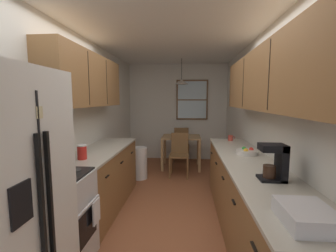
# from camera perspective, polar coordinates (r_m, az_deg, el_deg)

# --- Properties ---
(ground_plane) EXTENTS (12.00, 12.00, 0.00)m
(ground_plane) POSITION_cam_1_polar(r_m,az_deg,el_deg) (3.87, 0.55, -18.04)
(ground_plane) COLOR brown
(wall_left) EXTENTS (0.10, 9.00, 2.55)m
(wall_left) POSITION_cam_1_polar(r_m,az_deg,el_deg) (3.88, -19.76, 1.19)
(wall_left) COLOR silver
(wall_left) RESTS_ON ground
(wall_right) EXTENTS (0.10, 9.00, 2.55)m
(wall_right) POSITION_cam_1_polar(r_m,az_deg,el_deg) (3.69, 21.99, 0.84)
(wall_right) COLOR silver
(wall_right) RESTS_ON ground
(wall_back) EXTENTS (4.40, 0.10, 2.55)m
(wall_back) POSITION_cam_1_polar(r_m,az_deg,el_deg) (6.17, 2.43, 3.49)
(wall_back) COLOR silver
(wall_back) RESTS_ON ground
(ceiling_slab) EXTENTS (4.40, 9.00, 0.08)m
(ceiling_slab) POSITION_cam_1_polar(r_m,az_deg,el_deg) (3.65, 0.60, 22.12)
(ceiling_slab) COLOR white
(stove_range) EXTENTS (0.66, 0.61, 1.10)m
(stove_range) POSITION_cam_1_polar(r_m,az_deg,el_deg) (2.59, -26.69, -20.44)
(stove_range) COLOR silver
(stove_range) RESTS_ON ground
(microwave_over_range) EXTENTS (0.39, 0.62, 0.35)m
(microwave_over_range) POSITION_cam_1_polar(r_m,az_deg,el_deg) (2.38, -30.57, 7.04)
(microwave_over_range) COLOR black
(counter_left) EXTENTS (0.64, 1.86, 0.90)m
(counter_left) POSITION_cam_1_polar(r_m,az_deg,el_deg) (3.62, -16.26, -12.45)
(counter_left) COLOR olive
(counter_left) RESTS_ON ground
(upper_cabinets_left) EXTENTS (0.33, 1.94, 0.73)m
(upper_cabinets_left) POSITION_cam_1_polar(r_m,az_deg,el_deg) (3.44, -19.58, 10.70)
(upper_cabinets_left) COLOR olive
(counter_right) EXTENTS (0.64, 3.16, 0.90)m
(counter_right) POSITION_cam_1_polar(r_m,az_deg,el_deg) (2.97, 19.71, -16.94)
(counter_right) COLOR olive
(counter_right) RESTS_ON ground
(upper_cabinets_right) EXTENTS (0.33, 2.84, 0.67)m
(upper_cabinets_right) POSITION_cam_1_polar(r_m,az_deg,el_deg) (2.73, 24.05, 10.62)
(upper_cabinets_right) COLOR olive
(dining_table) EXTENTS (0.89, 0.70, 0.76)m
(dining_table) POSITION_cam_1_polar(r_m,az_deg,el_deg) (5.38, 3.33, -3.99)
(dining_table) COLOR #A87F51
(dining_table) RESTS_ON ground
(dining_chair_near) EXTENTS (0.41, 0.41, 0.90)m
(dining_chair_near) POSITION_cam_1_polar(r_m,az_deg,el_deg) (4.86, 2.88, -6.62)
(dining_chair_near) COLOR brown
(dining_chair_near) RESTS_ON ground
(dining_chair_far) EXTENTS (0.44, 0.44, 0.90)m
(dining_chair_far) POSITION_cam_1_polar(r_m,az_deg,el_deg) (5.96, 3.27, -4.14)
(dining_chair_far) COLOR brown
(dining_chair_far) RESTS_ON ground
(pendant_light) EXTENTS (0.32, 0.32, 0.58)m
(pendant_light) POSITION_cam_1_polar(r_m,az_deg,el_deg) (5.31, 3.43, 11.01)
(pendant_light) COLOR black
(back_window) EXTENTS (0.83, 0.05, 1.05)m
(back_window) POSITION_cam_1_polar(r_m,az_deg,el_deg) (6.08, 6.05, 6.54)
(back_window) COLOR brown
(trash_bin) EXTENTS (0.31, 0.31, 0.65)m
(trash_bin) POSITION_cam_1_polar(r_m,az_deg,el_deg) (4.75, -7.11, -9.19)
(trash_bin) COLOR white
(trash_bin) RESTS_ON ground
(storage_canister) EXTENTS (0.11, 0.11, 0.18)m
(storage_canister) POSITION_cam_1_polar(r_m,az_deg,el_deg) (2.95, -20.79, -6.12)
(storage_canister) COLOR red
(storage_canister) RESTS_ON counter_left
(dish_towel) EXTENTS (0.02, 0.16, 0.24)m
(dish_towel) POSITION_cam_1_polar(r_m,az_deg,el_deg) (2.54, -17.56, -19.77)
(dish_towel) COLOR white
(coffee_maker) EXTENTS (0.22, 0.18, 0.33)m
(coffee_maker) POSITION_cam_1_polar(r_m,az_deg,el_deg) (2.26, 25.43, -8.07)
(coffee_maker) COLOR black
(coffee_maker) RESTS_ON counter_right
(mug_by_coffeemaker) EXTENTS (0.12, 0.08, 0.10)m
(mug_by_coffeemaker) POSITION_cam_1_polar(r_m,az_deg,el_deg) (4.12, 15.45, -2.92)
(mug_by_coffeemaker) COLOR #BF3F33
(mug_by_coffeemaker) RESTS_ON counter_right
(fruit_bowl) EXTENTS (0.27, 0.27, 0.09)m
(fruit_bowl) POSITION_cam_1_polar(r_m,az_deg,el_deg) (3.18, 19.18, -6.10)
(fruit_bowl) COLOR silver
(fruit_bowl) RESTS_ON counter_right
(dish_rack) EXTENTS (0.28, 0.34, 0.10)m
(dish_rack) POSITION_cam_1_polar(r_m,az_deg,el_deg) (1.63, 31.50, -18.65)
(dish_rack) COLOR silver
(dish_rack) RESTS_ON counter_right
(table_serving_bowl) EXTENTS (0.17, 0.17, 0.06)m
(table_serving_bowl) POSITION_cam_1_polar(r_m,az_deg,el_deg) (5.27, 2.58, -2.41)
(table_serving_bowl) COLOR #E0D14C
(table_serving_bowl) RESTS_ON dining_table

